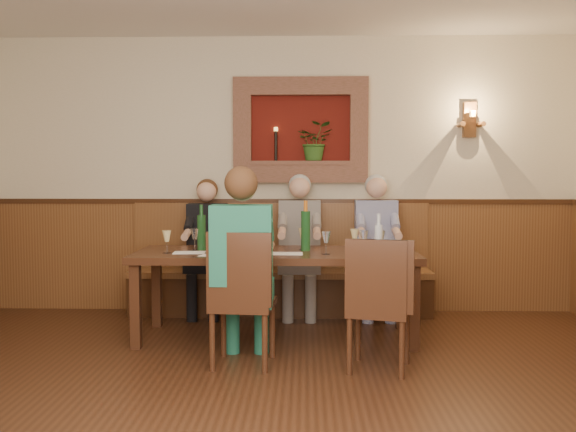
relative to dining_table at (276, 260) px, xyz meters
name	(u,v)px	position (x,y,z in m)	size (l,w,h in m)	color
ground_plane	(262,421)	(0.00, -1.85, -0.68)	(6.00, 6.00, 0.00)	#331B0E
room_shell	(261,89)	(0.00, -1.85, 1.21)	(6.04, 6.04, 2.82)	beige
wainscoting	(262,320)	(0.00, -1.85, -0.09)	(6.02, 6.02, 1.15)	brown
wall_niche	(305,135)	(0.24, 1.09, 1.13)	(1.36, 0.30, 1.06)	#54120C
wall_sconce	(470,121)	(1.90, 1.08, 1.27)	(0.25, 0.20, 0.35)	brown
dining_table	(276,260)	(0.00, 0.00, 0.00)	(2.40, 0.90, 0.75)	black
bench	(280,281)	(0.00, 0.94, -0.35)	(3.00, 0.45, 1.11)	#381E0F
chair_near_left	(243,326)	(-0.21, -0.79, -0.38)	(0.48, 0.48, 1.01)	black
chair_near_right	(379,332)	(0.78, -0.88, -0.39)	(0.52, 0.52, 0.96)	black
person_bench_left	(206,260)	(-0.73, 0.84, -0.12)	(0.39, 0.48, 1.36)	black
person_bench_mid	(300,258)	(0.19, 0.84, -0.09)	(0.41, 0.51, 1.41)	#585351
person_bench_right	(377,258)	(0.95, 0.84, -0.09)	(0.41, 0.51, 1.41)	navy
person_chair_front	(243,283)	(-0.21, -0.78, -0.06)	(0.44, 0.54, 1.47)	#1B5C60
spittoon_bucket	(247,237)	(-0.24, -0.08, 0.20)	(0.23, 0.23, 0.26)	red
wine_bottle_green_a	(306,230)	(0.25, 0.06, 0.26)	(0.08, 0.08, 0.43)	#19471E
wine_bottle_green_b	(201,231)	(-0.65, 0.06, 0.24)	(0.08, 0.08, 0.40)	#19471E
water_bottle	(379,239)	(0.84, -0.30, 0.21)	(0.07, 0.07, 0.34)	silver
tasting_sheet_a	(189,253)	(-0.73, -0.11, 0.08)	(0.27, 0.19, 0.00)	white
tasting_sheet_b	(287,254)	(0.09, -0.16, 0.08)	(0.27, 0.19, 0.00)	white
tasting_sheet_c	(392,254)	(0.96, -0.19, 0.08)	(0.25, 0.18, 0.00)	white
tasting_sheet_d	(219,255)	(-0.46, -0.28, 0.08)	(0.28, 0.20, 0.00)	white
wine_glass_0	(167,242)	(-0.91, -0.14, 0.17)	(0.08, 0.08, 0.19)	#D5C07F
wine_glass_1	(195,239)	(-0.71, 0.05, 0.17)	(0.08, 0.08, 0.19)	white
wine_glass_2	(217,242)	(-0.48, -0.17, 0.17)	(0.08, 0.08, 0.19)	#D5C07F
wine_glass_3	(246,239)	(-0.27, 0.09, 0.17)	(0.08, 0.08, 0.19)	white
wine_glass_4	(262,242)	(-0.12, -0.14, 0.17)	(0.08, 0.08, 0.19)	#D5C07F
wine_glass_5	(303,239)	(0.23, 0.13, 0.17)	(0.08, 0.08, 0.19)	#D5C07F
wine_glass_6	(326,243)	(0.42, -0.18, 0.17)	(0.08, 0.08, 0.19)	white
wine_glass_7	(355,240)	(0.67, 0.04, 0.17)	(0.08, 0.08, 0.19)	#D5C07F
wine_glass_8	(381,242)	(0.88, -0.12, 0.17)	(0.08, 0.08, 0.19)	white
wine_glass_9	(256,245)	(-0.14, -0.35, 0.17)	(0.08, 0.08, 0.19)	#D5C07F
wine_glass_10	(364,241)	(0.74, -0.08, 0.17)	(0.08, 0.08, 0.19)	white
wine_glass_11	(379,241)	(0.87, -0.04, 0.17)	(0.08, 0.08, 0.19)	#D5C07F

